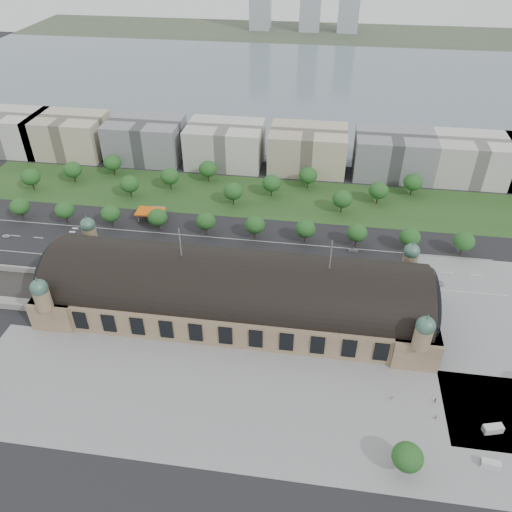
# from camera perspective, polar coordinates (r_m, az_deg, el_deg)

# --- Properties ---
(ground) EXTENTS (900.00, 900.00, 0.00)m
(ground) POSITION_cam_1_polar(r_m,az_deg,el_deg) (200.60, -2.32, -6.33)
(ground) COLOR black
(ground) RESTS_ON ground
(station) EXTENTS (150.00, 48.40, 44.30)m
(station) POSITION_cam_1_polar(r_m,az_deg,el_deg) (193.82, -2.40, -4.09)
(station) COLOR #9A825F
(station) RESTS_ON ground
(plaza_south) EXTENTS (190.00, 48.00, 0.12)m
(plaza_south) POSITION_cam_1_polar(r_m,az_deg,el_deg) (170.03, -1.58, -16.62)
(plaza_south) COLOR gray
(plaza_south) RESTS_ON ground
(plaza_east) EXTENTS (56.00, 100.00, 0.12)m
(plaza_east) POSITION_cam_1_polar(r_m,az_deg,el_deg) (211.74, 26.62, -8.37)
(plaza_east) COLOR gray
(plaza_east) RESTS_ON ground
(road_slab) EXTENTS (260.00, 26.00, 0.10)m
(road_slab) POSITION_cam_1_polar(r_m,az_deg,el_deg) (233.00, -5.53, 0.43)
(road_slab) COLOR black
(road_slab) RESTS_ON ground
(grass_belt) EXTENTS (300.00, 45.00, 0.10)m
(grass_belt) POSITION_cam_1_polar(r_m,az_deg,el_deg) (277.49, -2.00, 6.91)
(grass_belt) COLOR #22491D
(grass_belt) RESTS_ON ground
(petrol_station) EXTENTS (14.00, 13.00, 5.05)m
(petrol_station) POSITION_cam_1_polar(r_m,az_deg,el_deg) (262.16, -11.50, 5.01)
(petrol_station) COLOR #DE570D
(petrol_station) RESTS_ON ground
(lake) EXTENTS (700.00, 320.00, 0.08)m
(lake) POSITION_cam_1_polar(r_m,az_deg,el_deg) (464.33, 4.52, 19.07)
(lake) COLOR slate
(lake) RESTS_ON ground
(far_shore) EXTENTS (700.00, 120.00, 0.14)m
(far_shore) POSITION_cam_1_polar(r_m,az_deg,el_deg) (657.94, 6.04, 24.07)
(far_shore) COLOR #44513D
(far_shore) RESTS_ON ground
(office_0) EXTENTS (45.00, 32.00, 24.00)m
(office_0) POSITION_cam_1_polar(r_m,az_deg,el_deg) (363.70, -26.31, 12.63)
(office_0) COLOR beige
(office_0) RESTS_ON ground
(office_1) EXTENTS (45.00, 32.00, 24.00)m
(office_1) POSITION_cam_1_polar(r_m,az_deg,el_deg) (343.43, -20.58, 12.81)
(office_1) COLOR #C1B397
(office_1) RESTS_ON ground
(office_2) EXTENTS (45.00, 32.00, 24.00)m
(office_2) POSITION_cam_1_polar(r_m,az_deg,el_deg) (323.30, -12.50, 12.85)
(office_2) COLOR gray
(office_2) RESTS_ON ground
(office_3) EXTENTS (45.00, 32.00, 24.00)m
(office_3) POSITION_cam_1_polar(r_m,az_deg,el_deg) (310.01, -3.55, 12.61)
(office_3) COLOR beige
(office_3) RESTS_ON ground
(office_4) EXTENTS (45.00, 32.00, 24.00)m
(office_4) POSITION_cam_1_polar(r_m,az_deg,el_deg) (304.45, 5.93, 12.03)
(office_4) COLOR #C1B397
(office_4) RESTS_ON ground
(office_5) EXTENTS (45.00, 32.00, 24.00)m
(office_5) POSITION_cam_1_polar(r_m,az_deg,el_deg) (307.03, 15.45, 11.13)
(office_5) COLOR gray
(office_5) RESTS_ON ground
(office_6) EXTENTS (45.00, 32.00, 24.00)m
(office_6) POSITION_cam_1_polar(r_m,az_deg,el_deg) (316.18, 23.63, 10.10)
(office_6) COLOR beige
(office_6) RESTS_ON ground
(tree_row_0) EXTENTS (9.60, 9.60, 11.52)m
(tree_row_0) POSITION_cam_1_polar(r_m,az_deg,el_deg) (279.09, -25.40, 5.12)
(tree_row_0) COLOR #2D2116
(tree_row_0) RESTS_ON ground
(tree_row_1) EXTENTS (9.60, 9.60, 11.52)m
(tree_row_1) POSITION_cam_1_polar(r_m,az_deg,el_deg) (267.04, -21.04, 4.92)
(tree_row_1) COLOR #2D2116
(tree_row_1) RESTS_ON ground
(tree_row_2) EXTENTS (9.60, 9.60, 11.52)m
(tree_row_2) POSITION_cam_1_polar(r_m,az_deg,el_deg) (256.66, -16.29, 4.66)
(tree_row_2) COLOR #2D2116
(tree_row_2) RESTS_ON ground
(tree_row_3) EXTENTS (9.60, 9.60, 11.52)m
(tree_row_3) POSITION_cam_1_polar(r_m,az_deg,el_deg) (248.18, -11.18, 4.36)
(tree_row_3) COLOR #2D2116
(tree_row_3) RESTS_ON ground
(tree_row_4) EXTENTS (9.60, 9.60, 11.52)m
(tree_row_4) POSITION_cam_1_polar(r_m,az_deg,el_deg) (241.80, -5.77, 3.99)
(tree_row_4) COLOR #2D2116
(tree_row_4) RESTS_ON ground
(tree_row_5) EXTENTS (9.60, 9.60, 11.52)m
(tree_row_5) POSITION_cam_1_polar(r_m,az_deg,el_deg) (237.67, -0.12, 3.57)
(tree_row_5) COLOR #2D2116
(tree_row_5) RESTS_ON ground
(tree_row_6) EXTENTS (9.60, 9.60, 11.52)m
(tree_row_6) POSITION_cam_1_polar(r_m,az_deg,el_deg) (235.93, 5.67, 3.10)
(tree_row_6) COLOR #2D2116
(tree_row_6) RESTS_ON ground
(tree_row_7) EXTENTS (9.60, 9.60, 11.52)m
(tree_row_7) POSITION_cam_1_polar(r_m,az_deg,el_deg) (236.62, 11.47, 2.60)
(tree_row_7) COLOR #2D2116
(tree_row_7) RESTS_ON ground
(tree_row_8) EXTENTS (9.60, 9.60, 11.52)m
(tree_row_8) POSITION_cam_1_polar(r_m,az_deg,el_deg) (239.73, 17.18, 2.08)
(tree_row_8) COLOR #2D2116
(tree_row_8) RESTS_ON ground
(tree_row_9) EXTENTS (9.60, 9.60, 11.52)m
(tree_row_9) POSITION_cam_1_polar(r_m,az_deg,el_deg) (245.15, 22.69, 1.56)
(tree_row_9) COLOR #2D2116
(tree_row_9) RESTS_ON ground
(tree_belt_0) EXTENTS (10.40, 10.40, 12.48)m
(tree_belt_0) POSITION_cam_1_polar(r_m,az_deg,el_deg) (305.96, -24.35, 8.22)
(tree_belt_0) COLOR #2D2116
(tree_belt_0) RESTS_ON ground
(tree_belt_1) EXTENTS (10.40, 10.40, 12.48)m
(tree_belt_1) POSITION_cam_1_polar(r_m,az_deg,el_deg) (305.85, -20.22, 9.25)
(tree_belt_1) COLOR #2D2116
(tree_belt_1) RESTS_ON ground
(tree_belt_2) EXTENTS (10.40, 10.40, 12.48)m
(tree_belt_2) POSITION_cam_1_polar(r_m,az_deg,el_deg) (307.39, -16.08, 10.22)
(tree_belt_2) COLOR #2D2116
(tree_belt_2) RESTS_ON ground
(tree_belt_3) EXTENTS (10.40, 10.40, 12.48)m
(tree_belt_3) POSITION_cam_1_polar(r_m,az_deg,el_deg) (280.56, -14.26, 7.98)
(tree_belt_3) COLOR #2D2116
(tree_belt_3) RESTS_ON ground
(tree_belt_4) EXTENTS (10.40, 10.40, 12.48)m
(tree_belt_4) POSITION_cam_1_polar(r_m,az_deg,el_deg) (284.28, -9.83, 8.98)
(tree_belt_4) COLOR #2D2116
(tree_belt_4) RESTS_ON ground
(tree_belt_5) EXTENTS (10.40, 10.40, 12.48)m
(tree_belt_5) POSITION_cam_1_polar(r_m,az_deg,el_deg) (289.69, -5.51, 9.89)
(tree_belt_5) COLOR #2D2116
(tree_belt_5) RESTS_ON ground
(tree_belt_6) EXTENTS (10.40, 10.40, 12.48)m
(tree_belt_6) POSITION_cam_1_polar(r_m,az_deg,el_deg) (265.17, -2.62, 7.40)
(tree_belt_6) COLOR #2D2116
(tree_belt_6) RESTS_ON ground
(tree_belt_7) EXTENTS (10.40, 10.40, 12.48)m
(tree_belt_7) POSITION_cam_1_polar(r_m,az_deg,el_deg) (273.09, 1.80, 8.33)
(tree_belt_7) COLOR #2D2116
(tree_belt_7) RESTS_ON ground
(tree_belt_8) EXTENTS (10.40, 10.40, 12.48)m
(tree_belt_8) POSITION_cam_1_polar(r_m,az_deg,el_deg) (282.59, 5.97, 9.15)
(tree_belt_8) COLOR #2D2116
(tree_belt_8) RESTS_ON ground
(tree_belt_9) EXTENTS (10.40, 10.40, 12.48)m
(tree_belt_9) POSITION_cam_1_polar(r_m,az_deg,el_deg) (261.56, 9.83, 6.44)
(tree_belt_9) COLOR #2D2116
(tree_belt_9) RESTS_ON ground
(tree_belt_10) EXTENTS (10.40, 10.40, 12.48)m
(tree_belt_10) POSITION_cam_1_polar(r_m,az_deg,el_deg) (273.57, 13.84, 7.29)
(tree_belt_10) COLOR #2D2116
(tree_belt_10) RESTS_ON ground
(tree_belt_11) EXTENTS (10.40, 10.40, 12.48)m
(tree_belt_11) POSITION_cam_1_polar(r_m,az_deg,el_deg) (286.85, 17.50, 8.04)
(tree_belt_11) COLOR #2D2116
(tree_belt_11) RESTS_ON ground
(tree_plaza_s) EXTENTS (9.00, 9.00, 10.64)m
(tree_plaza_s) POSITION_cam_1_polar(r_m,az_deg,el_deg) (157.21, 16.93, -21.13)
(tree_plaza_s) COLOR #2D2116
(tree_plaza_s) RESTS_ON ground
(traffic_car_0) EXTENTS (4.07, 1.75, 1.37)m
(traffic_car_0) POSITION_cam_1_polar(r_m,az_deg,el_deg) (270.73, -26.66, 2.07)
(traffic_car_0) COLOR silver
(traffic_car_0) RESTS_ON ground
(traffic_car_1) EXTENTS (4.46, 1.90, 1.43)m
(traffic_car_1) POSITION_cam_1_polar(r_m,az_deg,el_deg) (253.93, -18.22, 2.09)
(traffic_car_1) COLOR #919399
(traffic_car_1) RESTS_ON ground
(traffic_car_2) EXTENTS (5.86, 3.09, 1.57)m
(traffic_car_2) POSITION_cam_1_polar(r_m,az_deg,el_deg) (241.11, -15.50, 0.71)
(traffic_car_2) COLOR black
(traffic_car_2) RESTS_ON ground
(traffic_car_3) EXTENTS (5.81, 2.59, 1.65)m
(traffic_car_3) POSITION_cam_1_polar(r_m,az_deg,el_deg) (238.36, -9.25, 1.24)
(traffic_car_3) COLOR maroon
(traffic_car_3) RESTS_ON ground
(traffic_car_4) EXTENTS (4.51, 2.13, 1.49)m
(traffic_car_4) POSITION_cam_1_polar(r_m,az_deg,el_deg) (227.70, 4.74, -0.25)
(traffic_car_4) COLOR #1A284A
(traffic_car_4) RESTS_ON ground
(traffic_car_5) EXTENTS (4.50, 1.69, 1.47)m
(traffic_car_5) POSITION_cam_1_polar(r_m,az_deg,el_deg) (236.17, 11.05, 0.62)
(traffic_car_5) COLOR slate
(traffic_car_5) RESTS_ON ground
(traffic_car_6) EXTENTS (6.01, 3.26, 1.60)m
(traffic_car_6) POSITION_cam_1_polar(r_m,az_deg,el_deg) (226.27, 19.92, -2.90)
(traffic_car_6) COLOR silver
(traffic_car_6) RESTS_ON ground
(parked_car_0) EXTENTS (5.00, 4.37, 1.63)m
(parked_car_0) POSITION_cam_1_polar(r_m,az_deg,el_deg) (235.73, -18.42, -0.80)
(parked_car_0) COLOR black
(parked_car_0) RESTS_ON ground
(parked_car_1) EXTENTS (5.26, 3.99, 1.33)m
(parked_car_1) POSITION_cam_1_polar(r_m,az_deg,el_deg) (230.96, -14.36, -0.85)
(parked_car_1) COLOR maroon
(parked_car_1) RESTS_ON ground
(parked_car_2) EXTENTS (5.27, 4.48, 1.45)m
(parked_car_2) POSITION_cam_1_polar(r_m,az_deg,el_deg) (239.50, -18.50, -0.20)
(parked_car_2) COLOR #1A274B
(parked_car_2) RESTS_ON ground
(parked_car_3) EXTENTS (5.06, 4.03, 1.62)m
(parked_car_3) POSITION_cam_1_polar(r_m,az_deg,el_deg) (224.78, -10.78, -1.38)
(parked_car_3) COLOR #55595D
(parked_car_3) RESTS_ON ground
(parked_car_4) EXTENTS (4.18, 2.68, 1.30)m
(parked_car_4) POSITION_cam_1_polar(r_m,az_deg,el_deg) (225.67, -9.40, -1.08)
(parked_car_4) COLOR silver
(parked_car_4) RESTS_ON ground
(parked_car_5) EXTENTS (5.92, 4.62, 1.50)m
(parked_car_5) POSITION_cam_1_polar(r_m,az_deg,el_deg) (223.49, -7.37, -1.25)
(parked_car_5) COLOR #979B9F
(parked_car_5) RESTS_ON ground
(parked_car_6) EXTENTS (6.07, 4.42, 1.63)m
(parked_car_6) POSITION_cam_1_polar(r_m,az_deg,el_deg) (227.90, -11.34, -0.86)
(parked_car_6) COLOR black
(parked_car_6) RESTS_ON ground
(bus_west) EXTENTS (12.67, 3.64, 3.49)m
(bus_west) POSITION_cam_1_polar(r_m,az_deg,el_deg) (226.97, -6.17, -0.17)
(bus_west) COLOR #B43A1C
(bus_west) RESTS_ON ground
(bus_mid) EXTENTS (11.67, 3.18, 3.22)m
(bus_mid) POSITION_cam_1_polar(r_m,az_deg,el_deg) (220.79, 4.77, -1.29)
(bus_mid) COLOR silver
(bus_mid) RESTS_ON ground
(bus_east) EXTENTS (13.66, 3.80, 3.77)m
(bus_east) POSITION_cam_1_polar(r_m,az_deg,el_deg) (220.34, 5.10, -1.31)
(bus_east) COLOR silver
(bus_east) RESTS_ON ground
(van_east) EXTENTS (6.48, 3.92, 2.62)m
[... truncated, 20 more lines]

